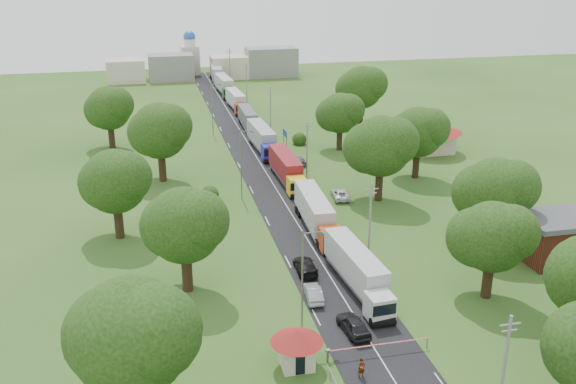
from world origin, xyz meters
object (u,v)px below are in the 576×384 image
object	(u,v)px
truck_0	(358,271)
boom_barrier	(363,348)
car_lane_mid	(313,293)
guard_booth	(297,344)
car_lane_front	(354,325)
info_sign	(285,137)
pedestrian_near	(361,368)

from	to	relation	value
truck_0	boom_barrier	bearing A→B (deg)	-106.36
boom_barrier	car_lane_mid	size ratio (longest dim) A/B	2.18
guard_booth	car_lane_front	size ratio (longest dim) A/B	0.94
boom_barrier	guard_booth	distance (m)	5.98
guard_booth	truck_0	size ratio (longest dim) A/B	0.30
truck_0	car_lane_front	size ratio (longest dim) A/B	3.15
info_sign	car_lane_front	distance (m)	56.66
car_lane_front	boom_barrier	bearing A→B (deg)	79.23
guard_booth	boom_barrier	bearing A→B (deg)	0.01
car_lane_front	pedestrian_near	size ratio (longest dim) A/B	2.75
guard_booth	truck_0	bearing A→B (deg)	50.93
guard_booth	car_lane_mid	bearing A→B (deg)	67.90
pedestrian_near	guard_booth	bearing A→B (deg)	146.48
pedestrian_near	car_lane_mid	bearing A→B (deg)	88.36
info_sign	car_lane_mid	world-z (taller)	info_sign
info_sign	car_lane_mid	size ratio (longest dim) A/B	0.97
boom_barrier	info_sign	world-z (taller)	info_sign
car_lane_mid	car_lane_front	bearing A→B (deg)	111.58
boom_barrier	pedestrian_near	world-z (taller)	pedestrian_near
guard_booth	car_lane_mid	distance (m)	11.26
boom_barrier	truck_0	distance (m)	11.82
info_sign	truck_0	xyz separation A→B (m)	(-3.25, -48.73, -0.85)
boom_barrier	car_lane_front	world-z (taller)	car_lane_front
guard_booth	car_lane_front	xyz separation A→B (m)	(6.20, 3.73, -1.37)
truck_0	pedestrian_near	distance (m)	14.69
pedestrian_near	boom_barrier	bearing A→B (deg)	63.80
car_lane_front	pedestrian_near	xyz separation A→B (m)	(-1.45, -6.41, 0.05)
truck_0	car_lane_front	xyz separation A→B (m)	(-2.95, -7.55, -1.36)
boom_barrier	pedestrian_near	distance (m)	2.90
truck_0	car_lane_mid	size ratio (longest dim) A/B	3.48
guard_booth	pedestrian_near	distance (m)	5.61
car_lane_mid	pedestrian_near	size ratio (longest dim) A/B	2.48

